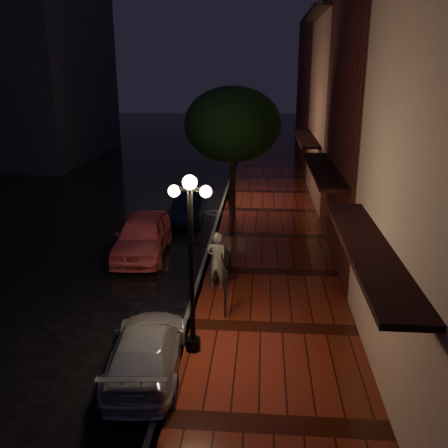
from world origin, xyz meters
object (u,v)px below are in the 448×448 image
at_px(navy_car, 189,206).
at_px(woman_with_umbrella, 217,237).
at_px(pink_car, 142,235).
at_px(streetlamp_near, 191,255).
at_px(silver_car, 147,350).
at_px(streetlamp_far, 231,153).
at_px(parking_meter, 225,289).
at_px(street_tree, 233,127).

bearing_deg(navy_car, woman_with_umbrella, -76.47).
height_order(pink_car, navy_car, pink_car).
distance_m(streetlamp_near, silver_car, 2.36).
bearing_deg(streetlamp_near, streetlamp_far, 90.00).
distance_m(navy_car, silver_car, 12.04).
bearing_deg(silver_car, parking_meter, -127.69).
bearing_deg(streetlamp_far, woman_with_umbrella, -88.61).
relative_size(navy_car, parking_meter, 2.73).
bearing_deg(navy_car, pink_car, -103.68).
bearing_deg(woman_with_umbrella, street_tree, -76.32).
xyz_separation_m(street_tree, pink_car, (-3.05, -4.40, -3.48)).
relative_size(streetlamp_far, woman_with_umbrella, 1.69).
distance_m(streetlamp_far, parking_meter, 12.43).
height_order(street_tree, navy_car, street_tree).
height_order(streetlamp_far, pink_car, streetlamp_far).
relative_size(street_tree, woman_with_umbrella, 2.27).
relative_size(woman_with_umbrella, parking_meter, 1.84).
bearing_deg(streetlamp_far, streetlamp_near, -90.00).
distance_m(street_tree, woman_with_umbrella, 7.84).
relative_size(streetlamp_near, pink_car, 0.97).
distance_m(silver_car, parking_meter, 2.96).
bearing_deg(streetlamp_near, silver_car, -141.13).
bearing_deg(streetlamp_near, parking_meter, 69.02).
bearing_deg(streetlamp_far, silver_car, -93.68).
xyz_separation_m(streetlamp_far, street_tree, (0.26, -3.01, 1.64)).
distance_m(street_tree, navy_car, 4.14).
bearing_deg(parking_meter, silver_car, -127.87).
bearing_deg(parking_meter, pink_car, 120.26).
bearing_deg(woman_with_umbrella, streetlamp_far, -74.89).
bearing_deg(parking_meter, streetlamp_near, -115.82).
bearing_deg(streetlamp_near, navy_car, 98.80).
distance_m(streetlamp_near, pink_car, 7.39).
xyz_separation_m(streetlamp_near, streetlamp_far, (0.00, 14.00, 0.00)).
bearing_deg(silver_car, street_tree, -100.53).
height_order(streetlamp_near, silver_car, streetlamp_near).
height_order(pink_car, silver_car, pink_car).
bearing_deg(woman_with_umbrella, pink_car, -31.47).
height_order(streetlamp_far, navy_car, streetlamp_far).
relative_size(streetlamp_near, streetlamp_far, 1.00).
xyz_separation_m(navy_car, parking_meter, (2.39, -9.55, 0.37)).
xyz_separation_m(streetlamp_far, navy_car, (-1.74, -2.75, -1.98)).
relative_size(pink_car, parking_meter, 3.21).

